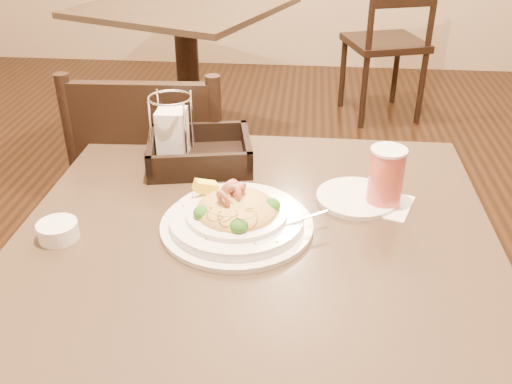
# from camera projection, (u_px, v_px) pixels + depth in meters

# --- Properties ---
(main_table) EXTENTS (0.90, 0.90, 0.76)m
(main_table) POSITION_uv_depth(u_px,v_px,m) (255.00, 330.00, 1.19)
(main_table) COLOR black
(main_table) RESTS_ON ground
(background_table) EXTENTS (1.17, 1.17, 0.76)m
(background_table) POSITION_uv_depth(u_px,v_px,m) (187.00, 51.00, 2.99)
(background_table) COLOR black
(background_table) RESTS_ON ground
(dining_chair_near) EXTENTS (0.44, 0.44, 0.93)m
(dining_chair_near) POSITION_uv_depth(u_px,v_px,m) (162.00, 204.00, 1.66)
(dining_chair_near) COLOR black
(dining_chair_near) RESTS_ON ground
(dining_chair_far) EXTENTS (0.53, 0.53, 0.93)m
(dining_chair_far) POSITION_uv_depth(u_px,v_px,m) (389.00, 37.00, 3.30)
(dining_chair_far) COLOR black
(dining_chair_far) RESTS_ON ground
(pasta_bowl) EXTENTS (0.32, 0.29, 0.09)m
(pasta_bowl) POSITION_uv_depth(u_px,v_px,m) (236.00, 216.00, 1.07)
(pasta_bowl) COLOR white
(pasta_bowl) RESTS_ON main_table
(drink_glass) EXTENTS (0.14, 0.14, 0.12)m
(drink_glass) POSITION_uv_depth(u_px,v_px,m) (386.00, 178.00, 1.13)
(drink_glass) COLOR white
(drink_glass) RESTS_ON main_table
(bread_basket) EXTENTS (0.26, 0.23, 0.06)m
(bread_basket) POSITION_uv_depth(u_px,v_px,m) (200.00, 155.00, 1.31)
(bread_basket) COLOR black
(bread_basket) RESTS_ON main_table
(napkin_caddy) EXTENTS (0.10, 0.10, 0.16)m
(napkin_caddy) POSITION_uv_depth(u_px,v_px,m) (173.00, 134.00, 1.30)
(napkin_caddy) COLOR silver
(napkin_caddy) RESTS_ON main_table
(side_plate) EXTENTS (0.21, 0.21, 0.01)m
(side_plate) POSITION_uv_depth(u_px,v_px,m) (356.00, 198.00, 1.17)
(side_plate) COLOR white
(side_plate) RESTS_ON main_table
(butter_ramekin) EXTENTS (0.08, 0.08, 0.03)m
(butter_ramekin) POSITION_uv_depth(u_px,v_px,m) (58.00, 231.00, 1.05)
(butter_ramekin) COLOR white
(butter_ramekin) RESTS_ON main_table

